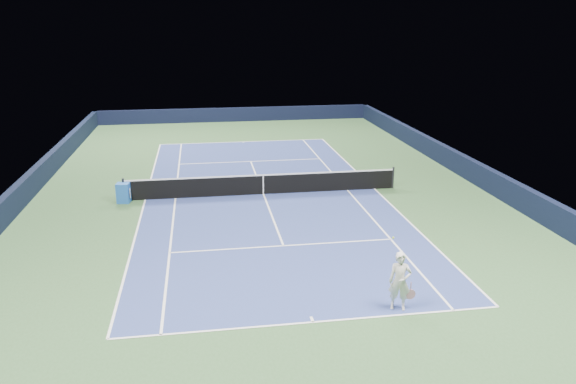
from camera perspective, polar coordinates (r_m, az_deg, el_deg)
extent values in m
plane|color=#31542E|center=(26.70, -2.52, -0.23)|extent=(40.00, 40.00, 0.00)
cube|color=black|center=(45.83, -5.41, 7.84)|extent=(22.00, 0.35, 1.10)
cube|color=black|center=(29.71, 18.70, 1.79)|extent=(0.35, 40.00, 1.10)
cube|color=black|center=(27.57, -25.49, -0.18)|extent=(0.35, 40.00, 1.10)
cube|color=navy|center=(26.69, -2.52, -0.22)|extent=(10.97, 23.77, 0.01)
cube|color=white|center=(38.15, -4.58, 5.11)|extent=(10.97, 0.08, 0.00)
cube|color=white|center=(15.89, 2.56, -13.07)|extent=(10.97, 0.08, 0.00)
cube|color=white|center=(27.81, 8.78, 0.33)|extent=(0.08, 23.77, 0.00)
cube|color=white|center=(26.67, -14.30, -0.76)|extent=(0.08, 23.77, 0.00)
cube|color=white|center=(27.44, 6.05, 0.20)|extent=(0.08, 23.77, 0.00)
cube|color=white|center=(26.57, -11.36, -0.62)|extent=(0.08, 23.77, 0.00)
cube|color=white|center=(32.82, -3.81, 3.12)|extent=(8.23, 0.08, 0.00)
cube|color=white|center=(20.73, -0.47, -5.48)|extent=(8.23, 0.08, 0.00)
cube|color=white|center=(26.69, -2.52, -0.21)|extent=(0.08, 12.80, 0.00)
cube|color=white|center=(38.00, -4.57, 5.07)|extent=(0.08, 0.30, 0.00)
cube|color=white|center=(16.02, 2.46, -12.80)|extent=(0.08, 0.30, 0.00)
cylinder|color=black|center=(26.63, -16.34, 0.23)|extent=(0.10, 0.10, 1.07)
cylinder|color=black|center=(27.96, 10.61, 1.44)|extent=(0.10, 0.10, 1.07)
cube|color=black|center=(26.56, -2.53, 0.71)|extent=(12.80, 0.03, 0.91)
cube|color=white|center=(26.43, -2.54, 1.73)|extent=(12.80, 0.04, 0.06)
cube|color=white|center=(26.56, -2.53, 0.71)|extent=(0.05, 0.04, 0.91)
cube|color=blue|center=(26.43, -16.38, -0.09)|extent=(0.62, 0.57, 0.91)
cube|color=white|center=(26.40, -15.76, -0.06)|extent=(0.07, 0.40, 0.40)
imported|color=silver|center=(16.45, 11.30, -8.88)|extent=(0.73, 0.60, 1.74)
cylinder|color=pink|center=(16.59, 12.37, -9.38)|extent=(0.03, 0.03, 0.29)
cylinder|color=black|center=(16.70, 12.32, -10.12)|extent=(0.29, 0.02, 0.29)
cylinder|color=pink|center=(16.70, 12.32, -10.12)|extent=(0.31, 0.03, 0.31)
sphere|color=#BCDE2F|center=(16.96, 10.65, -4.59)|extent=(0.07, 0.07, 0.07)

